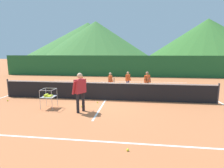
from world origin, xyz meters
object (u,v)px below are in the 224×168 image
Objects in this scene: student_0 at (81,82)px; tennis_ball_3 at (8,100)px; instructor at (80,89)px; tennis_ball_1 at (82,106)px; student_3 at (147,80)px; tennis_ball_2 at (128,150)px; tennis_net at (105,91)px; tennis_ball_5 at (97,102)px; student_2 at (128,79)px; student_1 at (110,80)px; ball_cart at (48,96)px.

tennis_ball_3 is (-3.29, -2.52, -0.69)m from student_0.
instructor is 1.21m from tennis_ball_1.
student_3 reaches higher than tennis_ball_2.
tennis_ball_5 is at bearing -115.55° from tennis_net.
student_2 reaches higher than tennis_net.
tennis_ball_1 is (-0.92, -3.42, -0.74)m from student_1.
student_3 is 8.06m from tennis_ball_3.
student_3 is (4.18, 0.40, 0.10)m from student_0.
tennis_ball_3 is 4.82m from tennis_ball_5.
student_2 is at bearing 70.00° from instructor.
instructor is 1.71m from ball_cart.
ball_cart is at bearing -151.72° from tennis_ball_5.
tennis_ball_3 is (-5.13, -2.91, -0.74)m from student_1.
tennis_ball_2 is 4.66m from tennis_ball_5.
tennis_ball_3 is at bearing 164.75° from instructor.
tennis_ball_2 is (2.32, -3.58, 0.00)m from tennis_ball_1.
tennis_ball_3 is (-5.13, -0.89, -0.47)m from tennis_net.
tennis_net is 8.40× the size of student_3.
tennis_ball_2 is at bearing -87.73° from student_2.
tennis_net is at bearing 36.55° from ball_cart.
student_1 is 1.43× the size of ball_cart.
tennis_ball_3 is (-2.76, 0.87, -0.56)m from ball_cart.
student_2 is at bearing 53.78° from ball_cart.
student_0 is 4.20m from tennis_ball_3.
tennis_net is 2.47m from student_0.
tennis_ball_2 is (3.78, -3.22, -0.56)m from ball_cart.
ball_cart is 13.22× the size of tennis_ball_3.
tennis_ball_2 is (1.41, -7.00, -0.74)m from student_1.
tennis_net is 169.26× the size of tennis_ball_1.
tennis_net is at bearing -110.14° from student_2.
tennis_ball_1 is at bearing -6.93° from tennis_ball_3.
student_1 is 18.89× the size of tennis_ball_5.
student_0 is at bearing 116.09° from tennis_ball_2.
student_3 is at bearing -36.68° from student_2.
student_0 is 0.93× the size of student_1.
student_1 reaches higher than tennis_ball_1.
tennis_net is 2.96m from ball_cart.
student_1 is 2.34m from student_3.
tennis_ball_1 and tennis_ball_2 have the same top height.
ball_cart is 2.94m from tennis_ball_3.
student_1 is (1.83, 0.38, 0.05)m from student_0.
instructor is at bearing -100.34° from student_1.
tennis_ball_2 is at bearing -97.60° from student_3.
student_1 is 18.89× the size of tennis_ball_3.
student_3 is at bearing 82.40° from tennis_ball_2.
tennis_ball_2 is (2.15, -2.90, -0.99)m from instructor.
tennis_ball_2 is 1.00× the size of tennis_ball_5.
student_1 reaches higher than tennis_ball_2.
instructor is at bearing -126.88° from student_3.
tennis_ball_5 is at bearing 28.28° from ball_cart.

